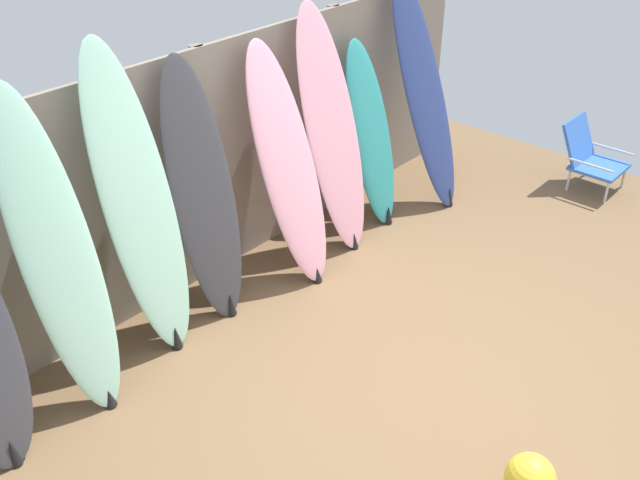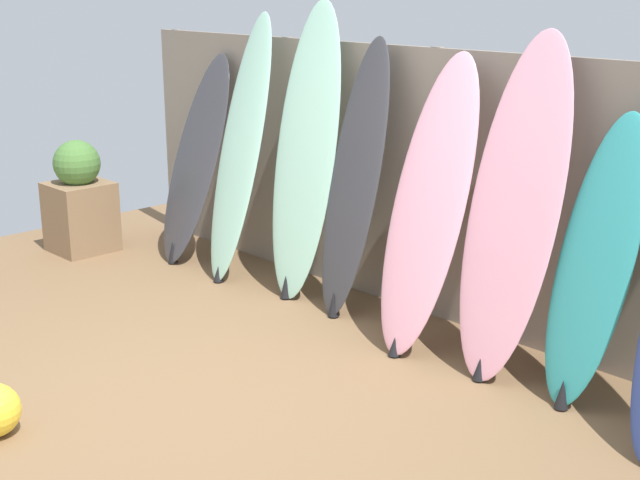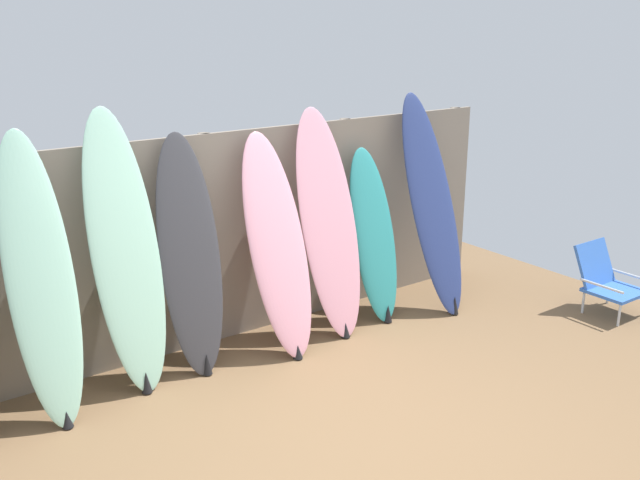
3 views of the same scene
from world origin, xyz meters
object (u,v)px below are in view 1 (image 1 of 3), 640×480
Objects in this scene: surfboard_charcoal_3 at (204,197)px; surfboard_pink_4 at (289,167)px; surfboard_seafoam_1 at (59,260)px; surfboard_seafoam_2 at (140,207)px; beach_ball at (530,478)px; surfboard_pink_5 at (333,133)px; beach_chair at (590,155)px; surfboard_navy_7 at (425,94)px; surfboard_teal_6 at (371,136)px.

surfboard_pink_4 is (0.73, -0.11, -0.01)m from surfboard_charcoal_3.
surfboard_seafoam_1 is 1.07× the size of surfboard_charcoal_3.
surfboard_seafoam_2 is 2.79m from beach_ball.
surfboard_seafoam_2 is 1.15× the size of surfboard_pink_4.
surfboard_seafoam_2 is 1.24m from surfboard_pink_4.
beach_ball is (-1.32, -2.53, -0.84)m from surfboard_pink_5.
beach_chair is at bearing -27.20° from surfboard_pink_5.
surfboard_seafoam_2 is 2.95m from surfboard_navy_7.
surfboard_pink_4 reaches higher than beach_chair.
surfboard_seafoam_2 is at bearing 176.93° from surfboard_navy_7.
surfboard_seafoam_1 is at bearing 178.79° from surfboard_navy_7.
surfboard_seafoam_2 is 7.65× the size of beach_ball.
surfboard_navy_7 is (2.94, -0.16, -0.03)m from surfboard_seafoam_2.
surfboard_navy_7 is (2.44, -0.14, 0.08)m from surfboard_charcoal_3.
surfboard_charcoal_3 reaches higher than beach_chair.
surfboard_seafoam_2 reaches higher than beach_chair.
surfboard_seafoam_2 is at bearing 100.42° from beach_ball.
surfboard_pink_5 reaches higher than beach_ball.
surfboard_navy_7 is at bearing -1.21° from surfboard_seafoam_1.
beach_ball is at bearing -143.27° from beach_chair.
surfboard_pink_5 is 7.18× the size of beach_ball.
surfboard_teal_6 is (2.94, 0.02, -0.22)m from surfboard_seafoam_1.
surfboard_navy_7 reaches higher than surfboard_seafoam_1.
surfboard_seafoam_1 is 1.13m from surfboard_charcoal_3.
surfboard_charcoal_3 is 3.92m from beach_chair.
surfboard_seafoam_2 reaches higher than surfboard_pink_4.
surfboard_seafoam_2 is 1.80m from surfboard_pink_5.
surfboard_navy_7 is at bearing -3.07° from surfboard_seafoam_2.
surfboard_teal_6 is at bearing 163.56° from beach_chair.
surfboard_seafoam_2 is 1.04× the size of surfboard_navy_7.
surfboard_charcoal_3 is 2.91× the size of beach_chair.
surfboard_charcoal_3 is at bearing 178.77° from surfboard_teal_6.
surfboard_pink_5 is at bearing 175.46° from surfboard_navy_7.
surfboard_seafoam_2 is at bearing 177.83° from surfboard_charcoal_3.
surfboard_charcoal_3 reaches higher than beach_ball.
surfboard_pink_4 is 1.72m from surfboard_navy_7.
surfboard_seafoam_2 is 2.33m from surfboard_teal_6.
surfboard_pink_5 is 1.15m from surfboard_navy_7.
beach_chair is at bearing -21.54° from surfboard_pink_4.
surfboard_teal_6 is at bearing 0.97° from surfboard_pink_5.
surfboard_pink_5 is 2.97m from beach_ball.
surfboard_charcoal_3 is 1.30m from surfboard_pink_5.
surfboard_seafoam_2 is at bearing 179.96° from beach_chair.
surfboard_seafoam_2 reaches higher than surfboard_charcoal_3.
surfboard_seafoam_1 reaches higher than surfboard_teal_6.
surfboard_seafoam_1 is 4.98m from beach_chair.
surfboard_seafoam_1 is at bearing -179.52° from surfboard_teal_6.
surfboard_charcoal_3 reaches higher than surfboard_teal_6.
surfboard_pink_4 is at bearing -174.20° from surfboard_pink_5.
surfboard_charcoal_3 is at bearing 89.53° from beach_ball.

